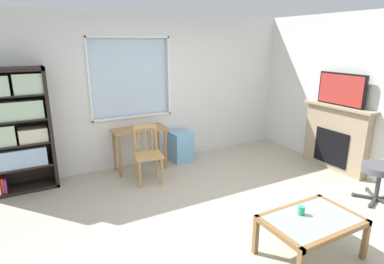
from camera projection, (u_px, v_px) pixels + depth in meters
name	position (u px, v px, depth m)	size (l,w,h in m)	color
ground	(219.00, 218.00, 4.00)	(6.45, 5.60, 0.02)	#B2A893
wall_back_with_window	(152.00, 92.00, 5.60)	(5.45, 0.15, 2.60)	silver
wall_right	(371.00, 98.00, 4.91)	(0.12, 4.80, 2.60)	silver
bookshelf	(16.00, 126.00, 4.48)	(0.90, 0.38, 1.81)	black
desk_under_window	(140.00, 136.00, 5.32)	(0.90, 0.43, 0.74)	#A37547
wooden_chair	(148.00, 154.00, 4.90)	(0.48, 0.46, 0.90)	tan
plastic_drawer_unit	(181.00, 146.00, 5.82)	(0.35, 0.40, 0.55)	#72ADDB
fireplace	(336.00, 137.00, 5.38)	(0.26, 1.26, 1.12)	tan
tv	(341.00, 90.00, 5.15)	(0.06, 0.85, 0.53)	black
coffee_table	(311.00, 224.00, 3.18)	(0.97, 0.65, 0.44)	#8C9E99
sippy_cup	(301.00, 210.00, 3.22)	(0.07, 0.07, 0.09)	#33B770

